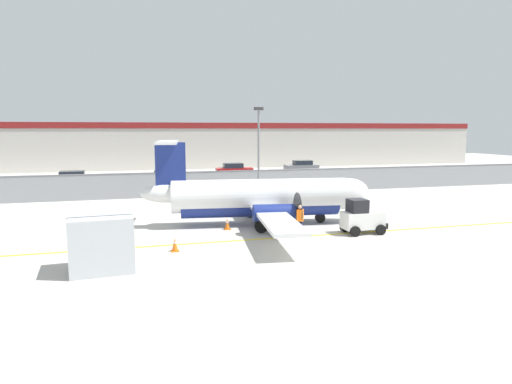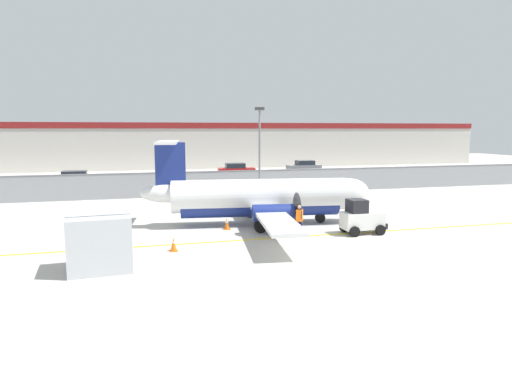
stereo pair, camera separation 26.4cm
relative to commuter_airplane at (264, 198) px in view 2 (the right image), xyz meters
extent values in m
plane|color=#BCB7AD|center=(0.90, -5.48, -1.60)|extent=(140.00, 140.00, 0.00)
cube|color=yellow|center=(0.90, -3.48, -1.60)|extent=(84.00, 0.20, 0.01)
cube|color=gray|center=(0.90, 12.52, -0.60)|extent=(98.00, 0.04, 2.00)
cylinder|color=slate|center=(0.90, 12.52, 0.45)|extent=(98.00, 0.10, 0.10)
cube|color=#38383A|center=(0.90, 24.02, -1.54)|extent=(98.00, 17.00, 0.12)
cube|color=beige|center=(0.90, 42.52, 1.65)|extent=(91.00, 8.00, 6.50)
cube|color=maroon|center=(0.90, 38.52, 4.50)|extent=(91.00, 0.20, 0.80)
cylinder|color=white|center=(-0.23, 0.03, 0.15)|extent=(10.46, 3.17, 1.90)
ellipsoid|color=white|center=(5.14, -0.65, 0.15)|extent=(2.58, 2.09, 1.80)
ellipsoid|color=white|center=(-5.61, 0.70, 0.35)|extent=(3.01, 1.40, 1.05)
cylinder|color=navy|center=(-0.23, 0.03, -0.37)|extent=(9.36, 2.62, 1.48)
cube|color=white|center=(-0.13, 0.02, -0.42)|extent=(3.58, 16.07, 0.18)
cylinder|color=navy|center=(0.39, 2.57, -0.42)|extent=(2.29, 1.17, 0.90)
cone|color=black|center=(1.53, 2.43, -0.42)|extent=(0.50, 0.49, 0.44)
cylinder|color=#262626|center=(1.68, 2.41, -0.42)|extent=(0.30, 2.09, 2.10)
cylinder|color=navy|center=(-0.26, -2.59, -0.42)|extent=(2.29, 1.17, 0.90)
cone|color=black|center=(0.88, -2.73, -0.42)|extent=(0.50, 0.49, 0.44)
cylinder|color=#262626|center=(1.03, -2.75, -0.42)|extent=(0.30, 2.09, 2.10)
cube|color=navy|center=(-5.35, 0.67, 1.70)|extent=(1.71, 0.39, 3.10)
cube|color=white|center=(-5.48, 0.69, 3.25)|extent=(1.69, 4.90, 0.14)
cylinder|color=#59595B|center=(3.37, -0.42, -0.81)|extent=(0.16, 0.16, 0.97)
cylinder|color=black|center=(3.37, -0.42, -1.30)|extent=(0.62, 0.29, 0.60)
cylinder|color=#59595B|center=(-0.26, 2.26, -0.77)|extent=(0.16, 0.16, 0.90)
cylinder|color=black|center=(-0.26, 2.26, -1.22)|extent=(0.78, 0.31, 0.76)
cylinder|color=#59595B|center=(-0.81, -2.13, -0.77)|extent=(0.16, 0.16, 0.90)
cylinder|color=black|center=(-0.81, -2.13, -1.22)|extent=(0.78, 0.31, 0.76)
cube|color=silver|center=(4.42, -3.69, -0.87)|extent=(2.20, 1.10, 0.90)
cube|color=black|center=(4.07, -3.69, -0.07)|extent=(0.90, 1.00, 0.70)
cube|color=black|center=(5.57, -3.69, -1.17)|extent=(0.16, 1.10, 0.30)
cylinder|color=black|center=(5.17, -3.09, -1.32)|extent=(0.56, 0.18, 0.56)
cylinder|color=black|center=(5.17, -4.29, -1.32)|extent=(0.56, 0.18, 0.56)
cylinder|color=black|center=(3.67, -3.09, -1.32)|extent=(0.56, 0.18, 0.56)
cylinder|color=black|center=(3.67, -4.29, -1.32)|extent=(0.56, 0.18, 0.56)
cylinder|color=#191E4C|center=(0.95, -3.54, -1.18)|extent=(0.22, 0.22, 0.85)
cylinder|color=#191E4C|center=(0.78, -3.64, -1.18)|extent=(0.22, 0.22, 0.85)
cylinder|color=orange|center=(0.86, -3.59, -0.45)|extent=(0.46, 0.46, 0.60)
cylinder|color=orange|center=(1.06, -3.48, -0.42)|extent=(0.14, 0.14, 0.55)
cylinder|color=orange|center=(0.67, -3.70, -0.42)|extent=(0.14, 0.14, 0.55)
sphere|color=tan|center=(0.86, -3.59, -0.01)|extent=(0.22, 0.22, 0.22)
cube|color=#B7BCC1|center=(-8.76, -6.78, -0.50)|extent=(2.55, 2.18, 2.20)
cube|color=#333338|center=(-8.76, -6.78, -0.50)|extent=(2.44, 0.27, 2.20)
cube|color=orange|center=(0.66, -0.78, -1.58)|extent=(0.36, 0.36, 0.04)
cone|color=orange|center=(0.66, -0.78, -1.26)|extent=(0.28, 0.28, 0.60)
cylinder|color=white|center=(0.66, -0.78, -1.18)|extent=(0.17, 0.17, 0.08)
cube|color=orange|center=(-5.69, -4.68, -1.58)|extent=(0.36, 0.36, 0.04)
cone|color=orange|center=(-5.69, -4.68, -1.26)|extent=(0.28, 0.28, 0.60)
cylinder|color=white|center=(-5.69, -4.68, -1.18)|extent=(0.17, 0.17, 0.08)
cube|color=orange|center=(2.52, 0.81, -1.58)|extent=(0.36, 0.36, 0.04)
cone|color=orange|center=(2.52, 0.81, -1.26)|extent=(0.28, 0.28, 0.60)
cylinder|color=white|center=(2.52, 0.81, -1.18)|extent=(0.17, 0.17, 0.08)
cube|color=orange|center=(-2.41, -0.77, -1.58)|extent=(0.36, 0.36, 0.04)
cone|color=orange|center=(-2.41, -0.77, -1.26)|extent=(0.28, 0.28, 0.60)
cylinder|color=white|center=(-2.41, -0.77, -1.18)|extent=(0.17, 0.17, 0.08)
cube|color=red|center=(-12.65, 20.33, -0.86)|extent=(4.24, 1.80, 0.80)
cube|color=#262D38|center=(-12.80, 20.32, -0.18)|extent=(2.24, 1.61, 0.56)
cylinder|color=black|center=(-11.27, 21.26, -1.18)|extent=(0.60, 0.21, 0.60)
cylinder|color=black|center=(-11.23, 19.46, -1.18)|extent=(0.60, 0.21, 0.60)
cylinder|color=black|center=(-14.07, 21.20, -1.18)|extent=(0.60, 0.21, 0.60)
cylinder|color=black|center=(-14.03, 19.40, -1.18)|extent=(0.60, 0.21, 0.60)
cube|color=red|center=(-4.41, 18.64, -0.86)|extent=(4.35, 2.12, 0.80)
cube|color=#262D38|center=(-4.26, 18.63, -0.18)|extent=(2.35, 1.77, 0.56)
cylinder|color=black|center=(-5.89, 17.89, -1.18)|extent=(0.62, 0.26, 0.60)
cylinder|color=black|center=(-5.71, 19.68, -1.18)|extent=(0.62, 0.26, 0.60)
cylinder|color=black|center=(-3.11, 17.60, -1.18)|extent=(0.62, 0.26, 0.60)
cylinder|color=black|center=(-2.93, 19.39, -1.18)|extent=(0.62, 0.26, 0.60)
cube|color=red|center=(4.10, 26.02, -0.86)|extent=(4.28, 1.91, 0.80)
cube|color=#262D38|center=(3.95, 26.03, -0.18)|extent=(2.28, 1.67, 0.56)
cylinder|color=black|center=(5.54, 26.85, -1.18)|extent=(0.61, 0.23, 0.60)
cylinder|color=black|center=(5.45, 25.05, -1.18)|extent=(0.61, 0.23, 0.60)
cylinder|color=black|center=(2.75, 27.00, -1.18)|extent=(0.61, 0.23, 0.60)
cylinder|color=black|center=(2.65, 25.20, -1.18)|extent=(0.61, 0.23, 0.60)
cube|color=gray|center=(13.28, 28.30, -0.86)|extent=(4.22, 1.75, 0.80)
cube|color=#262D38|center=(13.43, 28.30, -0.18)|extent=(2.22, 1.59, 0.56)
cylinder|color=black|center=(11.87, 27.42, -1.18)|extent=(0.60, 0.21, 0.60)
cylinder|color=black|center=(11.89, 29.22, -1.18)|extent=(0.60, 0.21, 0.60)
cylinder|color=black|center=(14.67, 27.39, -1.18)|extent=(0.60, 0.21, 0.60)
cylinder|color=black|center=(14.69, 29.19, -1.18)|extent=(0.60, 0.21, 0.60)
cylinder|color=slate|center=(2.18, 8.96, 1.90)|extent=(0.16, 0.16, 7.00)
cube|color=#333333|center=(2.18, 8.96, 5.55)|extent=(0.70, 0.30, 0.24)
camera|label=1|loc=(-7.56, -25.36, 3.97)|focal=32.00mm
camera|label=2|loc=(-7.30, -25.43, 3.97)|focal=32.00mm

